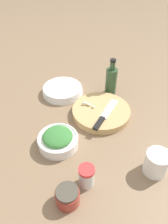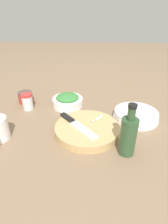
{
  "view_description": "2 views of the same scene",
  "coord_description": "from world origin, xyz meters",
  "px_view_note": "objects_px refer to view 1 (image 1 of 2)",
  "views": [
    {
      "loc": [
        -0.68,
        0.23,
        0.69
      ],
      "look_at": [
        0.0,
        -0.01,
        0.06
      ],
      "focal_mm": 35.0,
      "sensor_mm": 36.0,
      "label": 1
    },
    {
      "loc": [
        0.06,
        -0.7,
        0.44
      ],
      "look_at": [
        0.01,
        -0.05,
        0.07
      ],
      "focal_mm": 28.0,
      "sensor_mm": 36.0,
      "label": 2
    }
  ],
  "objects_px": {
    "cutting_board": "(101,112)",
    "chef_knife": "(104,116)",
    "garlic_cloves": "(87,104)",
    "oil_bottle": "(111,80)",
    "spice_jar": "(86,176)",
    "coffee_mug": "(157,162)",
    "plate_stack": "(63,90)",
    "herb_bowl": "(58,140)",
    "honey_jar": "(67,196)"
  },
  "relations": [
    {
      "from": "cutting_board",
      "to": "chef_knife",
      "type": "distance_m",
      "value": 0.06
    },
    {
      "from": "garlic_cloves",
      "to": "oil_bottle",
      "type": "height_order",
      "value": "oil_bottle"
    },
    {
      "from": "chef_knife",
      "to": "spice_jar",
      "type": "relative_size",
      "value": 2.15
    },
    {
      "from": "spice_jar",
      "to": "coffee_mug",
      "type": "bearing_deg",
      "value": -96.72
    },
    {
      "from": "plate_stack",
      "to": "oil_bottle",
      "type": "xyz_separation_m",
      "value": [
        -0.08,
        -0.24,
        0.06
      ]
    },
    {
      "from": "herb_bowl",
      "to": "plate_stack",
      "type": "bearing_deg",
      "value": -17.52
    },
    {
      "from": "cutting_board",
      "to": "spice_jar",
      "type": "height_order",
      "value": "spice_jar"
    },
    {
      "from": "cutting_board",
      "to": "chef_knife",
      "type": "xyz_separation_m",
      "value": [
        -0.05,
        0.01,
        0.02
      ]
    },
    {
      "from": "cutting_board",
      "to": "honey_jar",
      "type": "distance_m",
      "value": 0.45
    },
    {
      "from": "coffee_mug",
      "to": "plate_stack",
      "type": "distance_m",
      "value": 0.61
    },
    {
      "from": "chef_knife",
      "to": "spice_jar",
      "type": "distance_m",
      "value": 0.32
    },
    {
      "from": "cutting_board",
      "to": "coffee_mug",
      "type": "relative_size",
      "value": 2.31
    },
    {
      "from": "herb_bowl",
      "to": "coffee_mug",
      "type": "relative_size",
      "value": 1.4
    },
    {
      "from": "chef_knife",
      "to": "oil_bottle",
      "type": "height_order",
      "value": "oil_bottle"
    },
    {
      "from": "garlic_cloves",
      "to": "herb_bowl",
      "type": "xyz_separation_m",
      "value": [
        -0.17,
        0.18,
        -0.01
      ]
    },
    {
      "from": "chef_knife",
      "to": "herb_bowl",
      "type": "xyz_separation_m",
      "value": [
        -0.07,
        0.23,
        -0.0
      ]
    },
    {
      "from": "coffee_mug",
      "to": "honey_jar",
      "type": "bearing_deg",
      "value": 91.95
    },
    {
      "from": "garlic_cloves",
      "to": "honey_jar",
      "type": "bearing_deg",
      "value": 152.47
    },
    {
      "from": "chef_knife",
      "to": "herb_bowl",
      "type": "height_order",
      "value": "herb_bowl"
    },
    {
      "from": "chef_knife",
      "to": "coffee_mug",
      "type": "xyz_separation_m",
      "value": [
        -0.3,
        -0.07,
        0.01
      ]
    },
    {
      "from": "garlic_cloves",
      "to": "plate_stack",
      "type": "distance_m",
      "value": 0.2
    },
    {
      "from": "herb_bowl",
      "to": "coffee_mug",
      "type": "xyz_separation_m",
      "value": [
        -0.23,
        -0.3,
        0.01
      ]
    },
    {
      "from": "cutting_board",
      "to": "honey_jar",
      "type": "xyz_separation_m",
      "value": [
        -0.36,
        0.27,
        0.01
      ]
    },
    {
      "from": "garlic_cloves",
      "to": "spice_jar",
      "type": "distance_m",
      "value": 0.39
    },
    {
      "from": "spice_jar",
      "to": "oil_bottle",
      "type": "height_order",
      "value": "oil_bottle"
    },
    {
      "from": "cutting_board",
      "to": "plate_stack",
      "type": "distance_m",
      "value": 0.26
    },
    {
      "from": "herb_bowl",
      "to": "oil_bottle",
      "type": "bearing_deg",
      "value": -52.77
    },
    {
      "from": "plate_stack",
      "to": "spice_jar",
      "type": "bearing_deg",
      "value": 173.9
    },
    {
      "from": "garlic_cloves",
      "to": "spice_jar",
      "type": "bearing_deg",
      "value": 159.93
    },
    {
      "from": "garlic_cloves",
      "to": "herb_bowl",
      "type": "distance_m",
      "value": 0.25
    },
    {
      "from": "cutting_board",
      "to": "honey_jar",
      "type": "relative_size",
      "value": 3.44
    },
    {
      "from": "cutting_board",
      "to": "spice_jar",
      "type": "xyz_separation_m",
      "value": [
        -0.32,
        0.19,
        0.03
      ]
    },
    {
      "from": "plate_stack",
      "to": "honey_jar",
      "type": "xyz_separation_m",
      "value": [
        -0.59,
        0.14,
        0.01
      ]
    },
    {
      "from": "chef_knife",
      "to": "oil_bottle",
      "type": "bearing_deg",
      "value": 105.58
    },
    {
      "from": "herb_bowl",
      "to": "honey_jar",
      "type": "distance_m",
      "value": 0.25
    },
    {
      "from": "cutting_board",
      "to": "chef_knife",
      "type": "bearing_deg",
      "value": 172.8
    },
    {
      "from": "cutting_board",
      "to": "garlic_cloves",
      "type": "xyz_separation_m",
      "value": [
        0.05,
        0.05,
        0.02
      ]
    },
    {
      "from": "spice_jar",
      "to": "oil_bottle",
      "type": "relative_size",
      "value": 0.44
    },
    {
      "from": "herb_bowl",
      "to": "cutting_board",
      "type": "bearing_deg",
      "value": -63.34
    },
    {
      "from": "spice_jar",
      "to": "plate_stack",
      "type": "bearing_deg",
      "value": -6.1
    },
    {
      "from": "oil_bottle",
      "to": "chef_knife",
      "type": "bearing_deg",
      "value": 148.91
    },
    {
      "from": "coffee_mug",
      "to": "oil_bottle",
      "type": "distance_m",
      "value": 0.5
    },
    {
      "from": "garlic_cloves",
      "to": "chef_knife",
      "type": "bearing_deg",
      "value": -154.82
    },
    {
      "from": "plate_stack",
      "to": "honey_jar",
      "type": "relative_size",
      "value": 2.7
    },
    {
      "from": "cutting_board",
      "to": "plate_stack",
      "type": "height_order",
      "value": "plate_stack"
    },
    {
      "from": "honey_jar",
      "to": "garlic_cloves",
      "type": "bearing_deg",
      "value": -27.53
    },
    {
      "from": "honey_jar",
      "to": "oil_bottle",
      "type": "relative_size",
      "value": 0.4
    },
    {
      "from": "cutting_board",
      "to": "plate_stack",
      "type": "bearing_deg",
      "value": 29.63
    },
    {
      "from": "coffee_mug",
      "to": "plate_stack",
      "type": "xyz_separation_m",
      "value": [
        0.58,
        0.2,
        -0.03
      ]
    },
    {
      "from": "honey_jar",
      "to": "chef_knife",
      "type": "bearing_deg",
      "value": -39.76
    }
  ]
}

